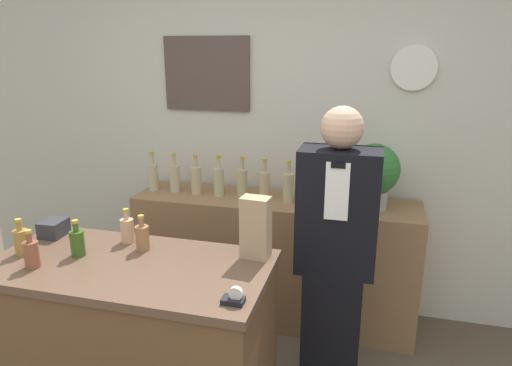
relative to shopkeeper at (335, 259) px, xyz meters
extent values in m
cube|color=beige|center=(-0.57, 0.96, 0.52)|extent=(5.20, 0.06, 2.70)
cube|color=#4F3F37|center=(-1.06, 0.91, 0.93)|extent=(0.65, 0.02, 0.53)
cylinder|color=white|center=(0.37, 0.91, 0.99)|extent=(0.29, 0.03, 0.29)
cube|color=#8E6642|center=(-0.49, 0.66, -0.37)|extent=(2.00, 0.48, 0.92)
cube|color=brown|center=(-0.92, -0.58, -0.37)|extent=(1.31, 0.62, 0.93)
cube|color=brown|center=(-0.92, -0.58, 0.12)|extent=(1.34, 0.65, 0.04)
cube|color=black|center=(0.00, 0.00, -0.44)|extent=(0.32, 0.25, 0.77)
cube|color=black|center=(0.00, 0.00, 0.28)|extent=(0.42, 0.25, 0.67)
cube|color=white|center=(0.00, -0.13, 0.43)|extent=(0.12, 0.01, 0.30)
cube|color=black|center=(0.00, -0.13, 0.56)|extent=(0.07, 0.01, 0.03)
sphere|color=tan|center=(0.00, 0.00, 0.73)|extent=(0.22, 0.22, 0.22)
cylinder|color=#9E998E|center=(0.17, 0.66, 0.15)|extent=(0.19, 0.19, 0.12)
sphere|color=#2D6B2D|center=(0.17, 0.66, 0.36)|extent=(0.33, 0.33, 0.33)
cube|color=tan|center=(-0.35, -0.36, 0.29)|extent=(0.14, 0.10, 0.30)
cube|color=black|center=(-0.33, -0.79, 0.15)|extent=(0.09, 0.06, 0.02)
cylinder|color=silver|center=(-0.32, -0.79, 0.18)|extent=(0.06, 0.02, 0.06)
cube|color=#2D2D33|center=(-1.47, -0.38, 0.18)|extent=(0.12, 0.14, 0.09)
cylinder|color=#A17433|center=(-1.47, -0.62, 0.20)|extent=(0.07, 0.07, 0.12)
cylinder|color=#A17433|center=(-1.47, -0.62, 0.29)|extent=(0.03, 0.03, 0.04)
cylinder|color=#B29933|center=(-1.47, -0.62, 0.32)|extent=(0.03, 0.03, 0.01)
cylinder|color=brown|center=(-1.32, -0.72, 0.20)|extent=(0.07, 0.07, 0.12)
cylinder|color=brown|center=(-1.32, -0.72, 0.29)|extent=(0.03, 0.03, 0.04)
cylinder|color=#B29933|center=(-1.32, -0.72, 0.32)|extent=(0.03, 0.03, 0.01)
cylinder|color=#35541A|center=(-1.19, -0.56, 0.20)|extent=(0.07, 0.07, 0.12)
cylinder|color=#35541A|center=(-1.19, -0.56, 0.29)|extent=(0.03, 0.03, 0.04)
cylinder|color=#B29933|center=(-1.19, -0.56, 0.32)|extent=(0.03, 0.03, 0.01)
cylinder|color=tan|center=(-1.04, -0.36, 0.20)|extent=(0.07, 0.07, 0.12)
cylinder|color=tan|center=(-1.04, -0.36, 0.29)|extent=(0.03, 0.03, 0.04)
cylinder|color=#B29933|center=(-1.04, -0.36, 0.32)|extent=(0.03, 0.03, 0.01)
cylinder|color=#936541|center=(-0.92, -0.42, 0.20)|extent=(0.07, 0.07, 0.12)
cylinder|color=#936541|center=(-0.92, -0.42, 0.29)|extent=(0.03, 0.03, 0.04)
cylinder|color=#B29933|center=(-0.92, -0.42, 0.32)|extent=(0.03, 0.03, 0.01)
cylinder|color=tan|center=(-1.41, 0.65, 0.19)|extent=(0.08, 0.08, 0.20)
cylinder|color=tan|center=(-1.41, 0.65, 0.32)|extent=(0.03, 0.03, 0.07)
cylinder|color=#B29933|center=(-1.41, 0.65, 0.37)|extent=(0.03, 0.03, 0.02)
cylinder|color=tan|center=(-1.24, 0.65, 0.19)|extent=(0.08, 0.08, 0.20)
cylinder|color=tan|center=(-1.24, 0.65, 0.32)|extent=(0.03, 0.03, 0.07)
cylinder|color=#B29933|center=(-1.24, 0.65, 0.37)|extent=(0.03, 0.03, 0.02)
cylinder|color=tan|center=(-1.07, 0.65, 0.19)|extent=(0.08, 0.08, 0.20)
cylinder|color=tan|center=(-1.07, 0.65, 0.32)|extent=(0.03, 0.03, 0.07)
cylinder|color=#B29933|center=(-1.07, 0.65, 0.37)|extent=(0.03, 0.03, 0.02)
cylinder|color=tan|center=(-0.90, 0.66, 0.19)|extent=(0.08, 0.08, 0.20)
cylinder|color=tan|center=(-0.90, 0.66, 0.32)|extent=(0.03, 0.03, 0.07)
cylinder|color=#B29933|center=(-0.90, 0.66, 0.37)|extent=(0.03, 0.03, 0.02)
cylinder|color=tan|center=(-0.73, 0.67, 0.19)|extent=(0.08, 0.08, 0.20)
cylinder|color=tan|center=(-0.73, 0.67, 0.32)|extent=(0.03, 0.03, 0.07)
cylinder|color=#B29933|center=(-0.73, 0.67, 0.37)|extent=(0.03, 0.03, 0.02)
cylinder|color=tan|center=(-0.56, 0.65, 0.19)|extent=(0.08, 0.08, 0.20)
cylinder|color=tan|center=(-0.56, 0.65, 0.32)|extent=(0.03, 0.03, 0.07)
cylinder|color=#B29933|center=(-0.56, 0.65, 0.37)|extent=(0.03, 0.03, 0.02)
cylinder|color=tan|center=(-0.39, 0.64, 0.19)|extent=(0.08, 0.08, 0.20)
cylinder|color=tan|center=(-0.39, 0.64, 0.32)|extent=(0.03, 0.03, 0.07)
cylinder|color=#B29933|center=(-0.39, 0.64, 0.37)|extent=(0.03, 0.03, 0.02)
cylinder|color=tan|center=(-0.22, 0.65, 0.19)|extent=(0.08, 0.08, 0.20)
cylinder|color=tan|center=(-0.22, 0.65, 0.32)|extent=(0.03, 0.03, 0.07)
cylinder|color=#B29933|center=(-0.22, 0.65, 0.37)|extent=(0.03, 0.03, 0.02)
cylinder|color=tan|center=(-0.05, 0.66, 0.19)|extent=(0.08, 0.08, 0.20)
cylinder|color=tan|center=(-0.05, 0.66, 0.32)|extent=(0.03, 0.03, 0.07)
cylinder|color=#B29933|center=(-0.05, 0.66, 0.37)|extent=(0.03, 0.03, 0.02)
camera|label=1|loc=(0.16, -2.31, 1.11)|focal=32.00mm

